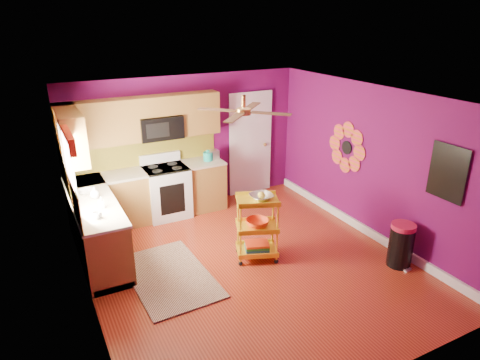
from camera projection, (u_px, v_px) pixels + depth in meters
ground at (249, 264)px, 6.43m from camera, size 5.00×5.00×0.00m
room_envelope at (252, 161)px, 5.85m from camera, size 4.54×5.04×2.52m
lower_cabinets at (128, 209)px, 7.20m from camera, size 2.81×2.31×0.94m
electric_range at (167, 191)px, 7.82m from camera, size 0.76×0.66×1.13m
upper_cabinetry at (121, 125)px, 7.04m from camera, size 2.80×2.30×1.26m
left_window at (68, 156)px, 5.72m from camera, size 0.08×1.35×1.08m
panel_door at (250, 145)px, 8.68m from camera, size 0.95×0.11×2.15m
right_wall_art at (388, 158)px, 6.58m from camera, size 0.04×2.74×1.04m
ceiling_fan at (244, 111)px, 5.76m from camera, size 1.01×1.01×0.26m
shag_rug at (169, 276)px, 6.11m from camera, size 1.12×1.76×0.02m
rolling_cart at (258, 225)px, 6.39m from camera, size 0.73×0.63×1.10m
trash_can at (401, 245)px, 6.29m from camera, size 0.39×0.41×0.68m
teal_kettle at (208, 156)px, 8.00m from camera, size 0.18×0.18×0.21m
toaster at (213, 155)px, 8.06m from camera, size 0.22×0.15×0.18m
soap_bottle_a at (101, 202)px, 6.04m from camera, size 0.08×0.08×0.17m
soap_bottle_b at (95, 193)px, 6.36m from camera, size 0.14×0.14×0.18m
counter_dish at (86, 191)px, 6.55m from camera, size 0.23×0.23×0.06m
counter_cup at (97, 215)px, 5.73m from camera, size 0.12×0.12×0.10m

